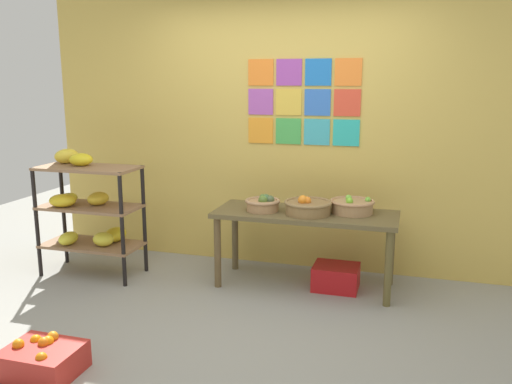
# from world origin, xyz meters

# --- Properties ---
(ground) EXTENTS (9.10, 9.10, 0.00)m
(ground) POSITION_xyz_m (0.00, 0.00, 0.00)
(ground) COLOR gray
(back_wall_with_art) EXTENTS (4.79, 0.07, 2.80)m
(back_wall_with_art) POSITION_xyz_m (0.00, 1.58, 1.40)
(back_wall_with_art) COLOR gold
(back_wall_with_art) RESTS_ON ground
(banana_shelf_unit) EXTENTS (0.91, 0.49, 1.15)m
(banana_shelf_unit) POSITION_xyz_m (-1.68, 0.79, 0.64)
(banana_shelf_unit) COLOR black
(banana_shelf_unit) RESTS_ON ground
(display_table) EXTENTS (1.56, 0.60, 0.67)m
(display_table) POSITION_xyz_m (0.31, 1.05, 0.58)
(display_table) COLOR brown
(display_table) RESTS_ON ground
(fruit_basket_centre) EXTENTS (0.38, 0.38, 0.14)m
(fruit_basket_centre) POSITION_xyz_m (0.69, 1.14, 0.73)
(fruit_basket_centre) COLOR tan
(fruit_basket_centre) RESTS_ON display_table
(fruit_basket_right) EXTENTS (0.31, 0.31, 0.15)m
(fruit_basket_right) POSITION_xyz_m (-0.06, 1.00, 0.73)
(fruit_basket_right) COLOR #AA7F53
(fruit_basket_right) RESTS_ON display_table
(fruit_basket_back_right) EXTENTS (0.40, 0.40, 0.16)m
(fruit_basket_back_right) POSITION_xyz_m (0.34, 0.99, 0.73)
(fruit_basket_back_right) COLOR olive
(fruit_basket_back_right) RESTS_ON display_table
(produce_crate_under_table) EXTENTS (0.39, 0.32, 0.21)m
(produce_crate_under_table) POSITION_xyz_m (0.59, 1.06, 0.11)
(produce_crate_under_table) COLOR #B51619
(produce_crate_under_table) RESTS_ON ground
(orange_crate_foreground) EXTENTS (0.45, 0.36, 0.22)m
(orange_crate_foreground) POSITION_xyz_m (-0.95, -0.83, 0.09)
(orange_crate_foreground) COLOR #AE2720
(orange_crate_foreground) RESTS_ON ground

